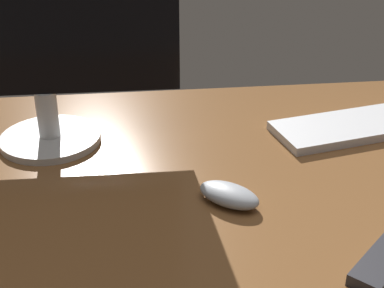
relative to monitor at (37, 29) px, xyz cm
name	(u,v)px	position (x,y,z in cm)	size (l,w,h in cm)	color
desk	(219,178)	(32.55, -16.72, -24.81)	(140.00, 84.00, 2.00)	brown
monitor	(37,29)	(0.00, 0.00, 0.00)	(53.59, 20.47, 44.27)	beige
keyboard	(370,124)	(68.10, -1.22, -22.88)	(42.95, 13.45, 1.85)	silver
computer_mouse	(227,195)	(32.21, -26.75, -22.22)	(11.25, 6.02, 3.17)	#999EA5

